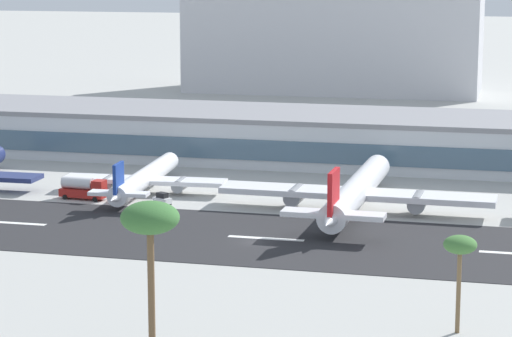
% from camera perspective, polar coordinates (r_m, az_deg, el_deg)
% --- Properties ---
extents(ground_plane, '(1400.00, 1400.00, 0.00)m').
position_cam_1_polar(ground_plane, '(170.41, -0.15, -3.78)').
color(ground_plane, '#A8A8A3').
extents(runway_strip, '(800.00, 32.71, 0.08)m').
position_cam_1_polar(runway_strip, '(172.79, 0.06, -3.57)').
color(runway_strip, '#262628').
rests_on(runway_strip, ground_plane).
extents(runway_centreline_dash_3, '(12.00, 1.20, 0.01)m').
position_cam_1_polar(runway_centreline_dash_3, '(186.75, -12.35, -2.72)').
color(runway_centreline_dash_3, white).
rests_on(runway_centreline_dash_3, runway_strip).
extents(runway_centreline_dash_4, '(12.00, 1.20, 0.01)m').
position_cam_1_polar(runway_centreline_dash_4, '(172.46, 0.51, -3.58)').
color(runway_centreline_dash_4, white).
rests_on(runway_centreline_dash_4, runway_strip).
extents(terminal_building, '(198.26, 28.82, 10.33)m').
position_cam_1_polar(terminal_building, '(238.85, 2.69, 1.65)').
color(terminal_building, silver).
rests_on(terminal_building, ground_plane).
extents(distant_hotel_block, '(93.48, 31.87, 41.34)m').
position_cam_1_polar(distant_hotel_block, '(362.87, 3.98, 7.18)').
color(distant_hotel_block, '#BCBCC1').
rests_on(distant_hotel_block, ground_plane).
extents(airliner_navy_tail_gate_1, '(30.61, 40.00, 8.35)m').
position_cam_1_polar(airliner_navy_tail_gate_1, '(205.84, -5.78, -0.56)').
color(airliner_navy_tail_gate_1, white).
rests_on(airliner_navy_tail_gate_1, ground_plane).
extents(airliner_red_tail_gate_2, '(47.05, 52.06, 10.86)m').
position_cam_1_polar(airliner_red_tail_gate_2, '(189.79, 5.06, -1.26)').
color(airliner_red_tail_gate_2, white).
rests_on(airliner_red_tail_gate_2, ground_plane).
extents(service_baggage_tug_0, '(3.58, 2.94, 2.20)m').
position_cam_1_polar(service_baggage_tug_0, '(196.48, -4.80, -1.56)').
color(service_baggage_tug_0, white).
rests_on(service_baggage_tug_0, ground_plane).
extents(service_fuel_truck_1, '(8.68, 3.43, 3.95)m').
position_cam_1_polar(service_fuel_truck_1, '(202.56, -8.80, -1.00)').
color(service_fuel_truck_1, '#B2231E').
rests_on(service_fuel_truck_1, ground_plane).
extents(palm_tree_0, '(3.85, 3.85, 11.54)m').
position_cam_1_polar(palm_tree_0, '(129.51, 10.36, -4.03)').
color(palm_tree_0, brown).
rests_on(palm_tree_0, ground_plane).
extents(palm_tree_1, '(6.36, 6.36, 17.09)m').
position_cam_1_polar(palm_tree_1, '(119.68, -5.42, -2.72)').
color(palm_tree_1, brown).
rests_on(palm_tree_1, ground_plane).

